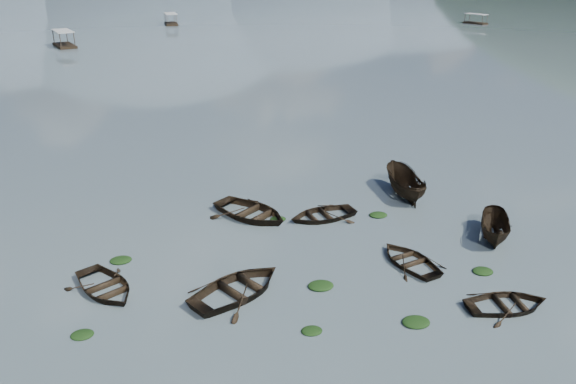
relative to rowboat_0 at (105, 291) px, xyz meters
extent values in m
plane|color=#4E5D61|center=(9.67, -6.32, 0.00)|extent=(2400.00, 2400.00, 0.00)
imported|color=black|center=(0.00, 0.00, 0.00)|extent=(4.73, 5.08, 0.86)
imported|color=black|center=(6.15, -1.29, 0.00)|extent=(6.02, 5.66, 1.01)
imported|color=black|center=(15.05, 0.05, 0.00)|extent=(3.82, 4.50, 0.79)
imported|color=black|center=(17.94, -4.40, 0.00)|extent=(3.82, 2.73, 0.79)
imported|color=black|center=(20.67, 1.88, 0.00)|extent=(3.19, 4.36, 1.58)
imported|color=black|center=(7.59, 6.94, 0.00)|extent=(6.08, 6.18, 1.05)
imported|color=black|center=(11.81, 6.05, 0.00)|extent=(4.73, 3.86, 0.86)
imported|color=black|center=(17.82, 8.50, 0.00)|extent=(1.84, 4.86, 1.88)
ellipsoid|color=black|center=(-0.50, -3.34, 0.00)|extent=(0.96, 0.78, 0.21)
ellipsoid|color=black|center=(8.96, -4.64, 0.00)|extent=(0.91, 0.73, 0.20)
ellipsoid|color=black|center=(10.08, -1.35, 0.00)|extent=(1.24, 0.99, 0.27)
ellipsoid|color=black|center=(18.33, -1.36, 0.00)|extent=(1.03, 0.87, 0.23)
ellipsoid|color=black|center=(13.49, -4.81, 0.00)|extent=(1.22, 0.97, 0.25)
ellipsoid|color=black|center=(0.43, 2.73, 0.00)|extent=(1.12, 0.91, 0.24)
ellipsoid|color=black|center=(9.16, 6.26, 0.00)|extent=(0.94, 0.78, 0.20)
ellipsoid|color=black|center=(15.22, 5.78, 0.00)|extent=(1.11, 0.89, 0.24)
camera|label=1|loc=(4.80, -23.57, 14.60)|focal=35.00mm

